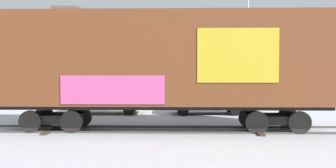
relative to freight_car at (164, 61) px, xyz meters
name	(u,v)px	position (x,y,z in m)	size (l,w,h in m)	color
ground_plane	(184,130)	(0.82, 0.00, -2.94)	(260.00, 260.00, 0.00)	#B2B5BC
track	(177,129)	(0.54, 0.01, -2.90)	(60.02, 3.45, 0.08)	#4C4742
freight_car	(164,61)	(0.00, 0.00, 0.00)	(13.97, 3.18, 5.13)	brown
flagpole	(250,26)	(6.27, 13.14, 3.27)	(0.99, 1.28, 9.72)	silver
hillside	(183,58)	(0.85, 57.73, 2.55)	(156.54, 37.54, 15.24)	gray
parked_car_tan	(104,99)	(-3.90, 5.37, -2.08)	(4.65, 1.97, 1.67)	#9E8966
parked_car_black	(207,99)	(2.21, 5.51, -2.04)	(4.48, 2.06, 1.79)	black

